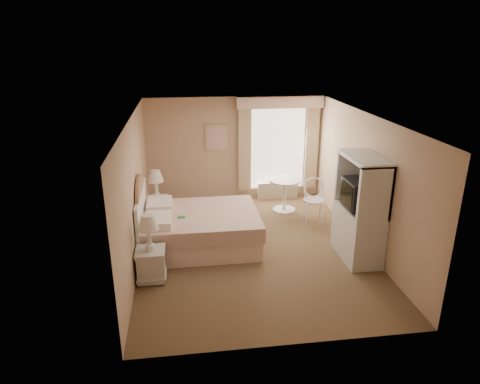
{
  "coord_description": "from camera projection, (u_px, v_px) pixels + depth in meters",
  "views": [
    {
      "loc": [
        -1.24,
        -7.19,
        3.77
      ],
      "look_at": [
        -0.21,
        0.3,
        1.04
      ],
      "focal_mm": 32.0,
      "sensor_mm": 36.0,
      "label": 1
    }
  ],
  "objects": [
    {
      "name": "cafe_chair",
      "position": [
        314.0,
        196.0,
        9.24
      ],
      "size": [
        0.51,
        0.51,
        0.95
      ],
      "rotation": [
        0.0,
        0.0,
        -0.14
      ],
      "color": "white",
      "rests_on": "room"
    },
    {
      "name": "nightstand_far",
      "position": [
        157.0,
        203.0,
        9.19
      ],
      "size": [
        0.47,
        0.47,
        1.14
      ],
      "color": "silver",
      "rests_on": "room"
    },
    {
      "name": "armoire",
      "position": [
        359.0,
        217.0,
        7.58
      ],
      "size": [
        0.57,
        1.14,
        1.9
      ],
      "color": "silver",
      "rests_on": "room"
    },
    {
      "name": "bed",
      "position": [
        193.0,
        228.0,
        8.12
      ],
      "size": [
        2.24,
        1.77,
        1.56
      ],
      "color": "#E3A093",
      "rests_on": "room"
    },
    {
      "name": "framed_art",
      "position": [
        216.0,
        138.0,
        10.08
      ],
      "size": [
        0.52,
        0.04,
        0.62
      ],
      "color": "tan",
      "rests_on": "room"
    },
    {
      "name": "room",
      "position": [
        254.0,
        186.0,
        7.71
      ],
      "size": [
        4.21,
        5.51,
        2.51
      ],
      "color": "brown",
      "rests_on": "ground"
    },
    {
      "name": "nightstand_near",
      "position": [
        151.0,
        256.0,
        6.94
      ],
      "size": [
        0.47,
        0.47,
        1.14
      ],
      "color": "silver",
      "rests_on": "room"
    },
    {
      "name": "window",
      "position": [
        279.0,
        145.0,
        10.29
      ],
      "size": [
        2.05,
        0.22,
        2.51
      ],
      "color": "white",
      "rests_on": "room"
    },
    {
      "name": "round_table",
      "position": [
        285.0,
        190.0,
        9.77
      ],
      "size": [
        0.7,
        0.7,
        0.74
      ],
      "color": "white",
      "rests_on": "room"
    }
  ]
}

